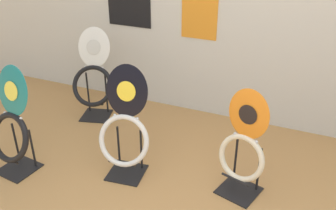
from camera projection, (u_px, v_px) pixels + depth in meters
The scene contains 4 objects.
toilet_seat_display_teal_sax at pixel (11, 127), 2.90m from camera, with size 0.42×0.32×0.87m.
toilet_seat_display_orange_sun at pixel (243, 150), 2.66m from camera, with size 0.38×0.35×0.85m.
toilet_seat_display_jazz_black at pixel (125, 131), 2.86m from camera, with size 0.43×0.32×0.90m.
toilet_seat_display_white_plain at pixel (93, 80), 3.69m from camera, with size 0.46×0.41×0.89m.
Camera 1 is at (0.51, -1.24, 1.91)m, focal length 40.00 mm.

